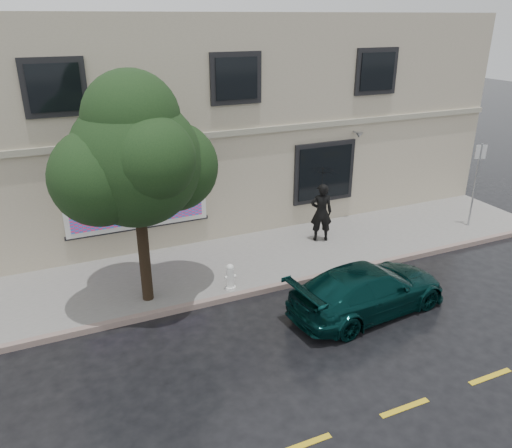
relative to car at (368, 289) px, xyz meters
name	(u,v)px	position (x,y,z in m)	size (l,w,h in m)	color
ground	(313,315)	(-1.34, 0.38, -0.62)	(90.00, 90.00, 0.00)	black
sidewalk	(259,259)	(-1.34, 3.63, -0.54)	(20.00, 3.50, 0.15)	gray
curb	(285,285)	(-1.34, 1.88, -0.54)	(20.00, 0.18, 0.16)	slate
road_marking	(405,408)	(-1.34, -3.12, -0.61)	(19.00, 0.12, 0.01)	gold
building	(197,114)	(-1.34, 9.37, 2.88)	(20.00, 8.12, 7.00)	#BCAF97
billboard	(137,195)	(-4.54, 5.30, 1.43)	(4.30, 0.16, 2.20)	white
car	(368,289)	(0.00, 0.00, 0.00)	(1.88, 4.26, 1.24)	#072A29
pedestrian	(321,212)	(0.97, 3.96, 0.49)	(0.70, 0.46, 1.91)	black
umbrella	(323,172)	(0.97, 3.96, 1.83)	(1.04, 1.04, 0.77)	black
street_tree	(135,162)	(-4.96, 2.58, 3.16)	(3.07, 3.07, 5.19)	black
fire_hydrant	(230,277)	(-2.84, 2.18, -0.11)	(0.30, 0.28, 0.73)	white
sign_pole	(476,178)	(6.33, 2.92, 1.24)	(0.34, 0.16, 2.89)	#9A9DA3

